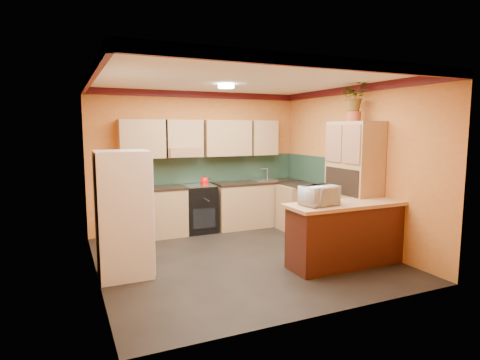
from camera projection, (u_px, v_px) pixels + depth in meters
name	position (u px, v px, depth m)	size (l,w,h in m)	color
room_shell	(235.00, 122.00, 6.19)	(4.24, 4.24, 2.72)	black
base_cabinets_back	(229.00, 207.00, 7.99)	(3.65, 0.60, 0.88)	tan
countertop_back	(229.00, 184.00, 7.93)	(3.65, 0.62, 0.04)	black
stove	(199.00, 208.00, 7.73)	(0.58, 0.58, 0.91)	black
kettle	(205.00, 181.00, 7.66)	(0.17, 0.17, 0.18)	#BB0D0C
sink	(264.00, 180.00, 8.24)	(0.48, 0.40, 0.03)	silver
base_cabinets_right	(301.00, 208.00, 7.90)	(0.60, 0.80, 0.88)	tan
countertop_right	(301.00, 185.00, 7.84)	(0.62, 0.80, 0.04)	black
fridge	(123.00, 214.00, 5.36)	(0.68, 0.66, 1.70)	white
pantry	(353.00, 187.00, 6.51)	(0.48, 0.90, 2.10)	tan
fern_pot	(354.00, 116.00, 6.42)	(0.22, 0.22, 0.16)	#994225
fern	(354.00, 97.00, 6.38)	(0.42, 0.36, 0.47)	tan
breakfast_bar	(348.00, 235.00, 5.84)	(1.80, 0.55, 0.88)	#471F10
bar_top	(349.00, 204.00, 5.78)	(1.90, 0.65, 0.05)	tan
microwave	(319.00, 195.00, 5.55)	(0.50, 0.34, 0.28)	white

